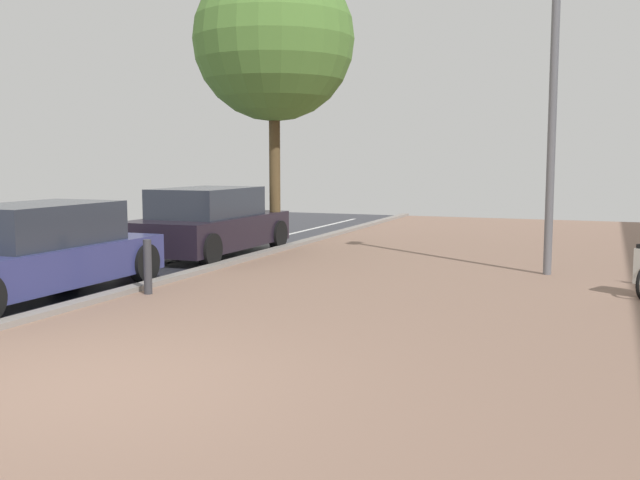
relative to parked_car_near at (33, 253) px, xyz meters
The scene contains 6 objects.
ground 5.96m from the parked_car_near, 33.26° to the right, with size 21.00×40.00×0.13m.
parked_car_near is the anchor object (origin of this frame).
parked_car_far 4.95m from the parked_car_near, 89.07° to the left, with size 1.89×4.04×1.39m.
lamp_post 8.70m from the parked_car_near, 35.14° to the left, with size 0.20×0.52×5.67m.
street_tree 7.66m from the parked_car_near, 82.70° to the left, with size 3.51×3.51×6.30m.
bollard_far 1.66m from the parked_car_near, 25.88° to the left, with size 0.12×0.12×0.81m.
Camera 1 is at (4.22, -5.08, 1.99)m, focal length 41.39 mm.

